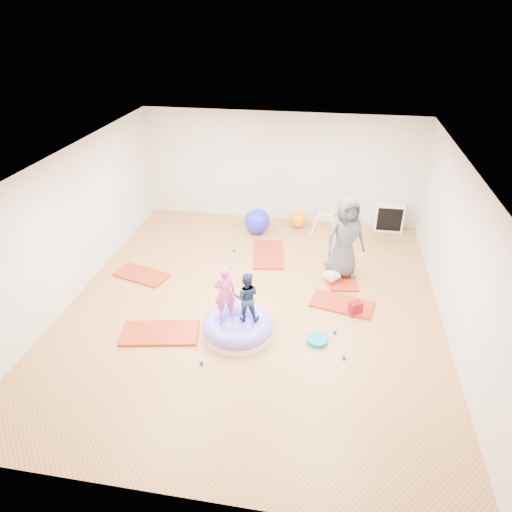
# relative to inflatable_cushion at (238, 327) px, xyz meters

# --- Properties ---
(room) EXTENTS (7.01, 8.01, 2.81)m
(room) POSITION_rel_inflatable_cushion_xyz_m (0.11, 0.93, 1.25)
(room) COLOR tan
(room) RESTS_ON ground
(gym_mat_front_left) EXTENTS (1.43, 0.90, 0.06)m
(gym_mat_front_left) POSITION_rel_inflatable_cushion_xyz_m (-1.34, -0.25, -0.12)
(gym_mat_front_left) COLOR #C14526
(gym_mat_front_left) RESTS_ON ground
(gym_mat_mid_left) EXTENTS (1.25, 0.86, 0.05)m
(gym_mat_mid_left) POSITION_rel_inflatable_cushion_xyz_m (-2.41, 1.55, -0.13)
(gym_mat_mid_left) COLOR #C14526
(gym_mat_mid_left) RESTS_ON ground
(gym_mat_center_back) EXTENTS (0.83, 1.39, 0.05)m
(gym_mat_center_back) POSITION_rel_inflatable_cushion_xyz_m (0.12, 2.88, -0.12)
(gym_mat_center_back) COLOR #C14526
(gym_mat_center_back) RESTS_ON ground
(gym_mat_right) EXTENTS (1.28, 0.84, 0.05)m
(gym_mat_right) POSITION_rel_inflatable_cushion_xyz_m (1.80, 1.18, -0.13)
(gym_mat_right) COLOR #C14526
(gym_mat_right) RESTS_ON ground
(gym_mat_rear_right) EXTENTS (0.74, 1.22, 0.05)m
(gym_mat_rear_right) POSITION_rel_inflatable_cushion_xyz_m (1.76, 2.21, -0.13)
(gym_mat_rear_right) COLOR #C14526
(gym_mat_rear_right) RESTS_ON ground
(inflatable_cushion) EXTENTS (1.24, 1.24, 0.39)m
(inflatable_cushion) POSITION_rel_inflatable_cushion_xyz_m (0.00, 0.00, 0.00)
(inflatable_cushion) COLOR white
(inflatable_cushion) RESTS_ON ground
(child_pink) EXTENTS (0.43, 0.36, 1.01)m
(child_pink) POSITION_rel_inflatable_cushion_xyz_m (-0.22, 0.04, 0.71)
(child_pink) COLOR #E04D96
(child_pink) RESTS_ON inflatable_cushion
(child_navy) EXTENTS (0.48, 0.40, 0.92)m
(child_navy) POSITION_rel_inflatable_cushion_xyz_m (0.15, 0.06, 0.66)
(child_navy) COLOR navy
(child_navy) RESTS_ON inflatable_cushion
(adult_caregiver) EXTENTS (1.01, 0.88, 1.74)m
(adult_caregiver) POSITION_rel_inflatable_cushion_xyz_m (1.78, 2.25, 0.77)
(adult_caregiver) COLOR #424350
(adult_caregiver) RESTS_ON gym_mat_rear_right
(infant) EXTENTS (0.37, 0.38, 0.22)m
(infant) POSITION_rel_inflatable_cushion_xyz_m (1.57, 1.96, 0.01)
(infant) COLOR #BCCFF8
(infant) RESTS_ON gym_mat_rear_right
(ball_pit_balls) EXTENTS (3.20, 3.84, 0.07)m
(ball_pit_balls) POSITION_rel_inflatable_cushion_xyz_m (0.16, 0.24, -0.12)
(ball_pit_balls) COLOR green
(ball_pit_balls) RESTS_ON ground
(exercise_ball_blue) EXTENTS (0.64, 0.64, 0.64)m
(exercise_ball_blue) POSITION_rel_inflatable_cushion_xyz_m (-0.33, 3.98, 0.17)
(exercise_ball_blue) COLOR #2125DB
(exercise_ball_blue) RESTS_ON ground
(exercise_ball_orange) EXTENTS (0.43, 0.43, 0.43)m
(exercise_ball_orange) POSITION_rel_inflatable_cushion_xyz_m (0.65, 4.49, 0.07)
(exercise_ball_orange) COLOR orange
(exercise_ball_orange) RESTS_ON ground
(infant_play_gym) EXTENTS (0.65, 0.62, 0.50)m
(infant_play_gym) POSITION_rel_inflatable_cushion_xyz_m (1.32, 4.28, 0.18)
(infant_play_gym) COLOR white
(infant_play_gym) RESTS_ON ground
(cube_shelf) EXTENTS (0.70, 0.35, 0.70)m
(cube_shelf) POSITION_rel_inflatable_cushion_xyz_m (2.91, 4.72, 0.20)
(cube_shelf) COLOR white
(cube_shelf) RESTS_ON ground
(balance_disc) EXTENTS (0.37, 0.37, 0.08)m
(balance_disc) POSITION_rel_inflatable_cushion_xyz_m (1.39, 0.02, -0.11)
(balance_disc) COLOR #087A91
(balance_disc) RESTS_ON ground
(backpack) EXTENTS (0.27, 0.25, 0.27)m
(backpack) POSITION_rel_inflatable_cushion_xyz_m (2.04, 0.92, -0.02)
(backpack) COLOR #AC010C
(backpack) RESTS_ON ground
(yellow_toy) EXTENTS (0.19, 0.19, 0.03)m
(yellow_toy) POSITION_rel_inflatable_cushion_xyz_m (-0.58, 0.40, -0.14)
(yellow_toy) COLOR yellow
(yellow_toy) RESTS_ON ground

